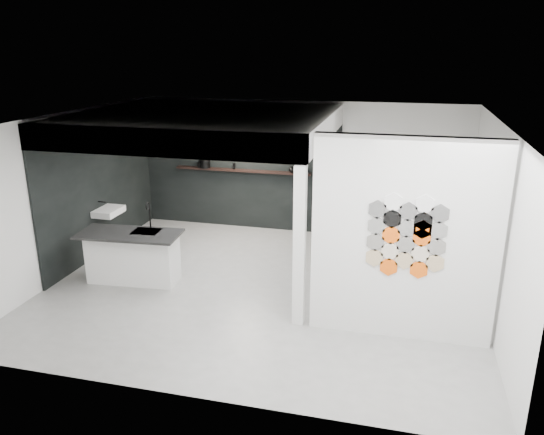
{
  "coord_description": "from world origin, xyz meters",
  "views": [
    {
      "loc": [
        2.12,
        -7.8,
        3.87
      ],
      "look_at": [
        0.1,
        0.3,
        1.15
      ],
      "focal_mm": 35.0,
      "sensor_mm": 36.0,
      "label": 1
    }
  ],
  "objects_px": {
    "stockpot": "(205,163)",
    "glass_vase": "(304,170)",
    "wall_basin": "(109,211)",
    "partition_panel": "(404,241)",
    "kitchen_island": "(133,256)",
    "glass_bowl": "(304,171)",
    "kettle": "(292,169)",
    "bottle_dark": "(234,166)",
    "utensil_cup": "(199,165)"
  },
  "relations": [
    {
      "from": "glass_vase",
      "to": "bottle_dark",
      "type": "distance_m",
      "value": 1.53
    },
    {
      "from": "stockpot",
      "to": "glass_vase",
      "type": "relative_size",
      "value": 1.72
    },
    {
      "from": "kettle",
      "to": "bottle_dark",
      "type": "height_order",
      "value": "bottle_dark"
    },
    {
      "from": "glass_vase",
      "to": "bottle_dark",
      "type": "height_order",
      "value": "bottle_dark"
    },
    {
      "from": "kitchen_island",
      "to": "stockpot",
      "type": "distance_m",
      "value": 3.27
    },
    {
      "from": "stockpot",
      "to": "partition_panel",
      "type": "bearing_deg",
      "value": -42.1
    },
    {
      "from": "partition_panel",
      "to": "bottle_dark",
      "type": "height_order",
      "value": "partition_panel"
    },
    {
      "from": "wall_basin",
      "to": "kitchen_island",
      "type": "relative_size",
      "value": 0.34
    },
    {
      "from": "wall_basin",
      "to": "stockpot",
      "type": "relative_size",
      "value": 2.57
    },
    {
      "from": "glass_bowl",
      "to": "bottle_dark",
      "type": "bearing_deg",
      "value": 180.0
    },
    {
      "from": "partition_panel",
      "to": "kitchen_island",
      "type": "distance_m",
      "value": 4.59
    },
    {
      "from": "kettle",
      "to": "utensil_cup",
      "type": "bearing_deg",
      "value": 165.22
    },
    {
      "from": "stockpot",
      "to": "glass_bowl",
      "type": "height_order",
      "value": "stockpot"
    },
    {
      "from": "partition_panel",
      "to": "bottle_dark",
      "type": "distance_m",
      "value": 5.29
    },
    {
      "from": "kettle",
      "to": "wall_basin",
      "type": "bearing_deg",
      "value": -161.44
    },
    {
      "from": "utensil_cup",
      "to": "kitchen_island",
      "type": "bearing_deg",
      "value": -90.41
    },
    {
      "from": "wall_basin",
      "to": "glass_vase",
      "type": "height_order",
      "value": "glass_vase"
    },
    {
      "from": "partition_panel",
      "to": "kettle",
      "type": "relative_size",
      "value": 18.21
    },
    {
      "from": "glass_bowl",
      "to": "kitchen_island",
      "type": "bearing_deg",
      "value": -127.01
    },
    {
      "from": "glass_bowl",
      "to": "utensil_cup",
      "type": "xyz_separation_m",
      "value": [
        -2.33,
        0.0,
        0.01
      ]
    },
    {
      "from": "glass_vase",
      "to": "wall_basin",
      "type": "bearing_deg",
      "value": -148.65
    },
    {
      "from": "partition_panel",
      "to": "glass_vase",
      "type": "distance_m",
      "value": 4.39
    },
    {
      "from": "kitchen_island",
      "to": "bottle_dark",
      "type": "xyz_separation_m",
      "value": [
        0.82,
        3.12,
        0.93
      ]
    },
    {
      "from": "partition_panel",
      "to": "kettle",
      "type": "bearing_deg",
      "value": 121.05
    },
    {
      "from": "bottle_dark",
      "to": "utensil_cup",
      "type": "xyz_separation_m",
      "value": [
        -0.8,
        0.0,
        -0.01
      ]
    },
    {
      "from": "stockpot",
      "to": "glass_vase",
      "type": "xyz_separation_m",
      "value": [
        2.2,
        0.0,
        -0.03
      ]
    },
    {
      "from": "partition_panel",
      "to": "stockpot",
      "type": "xyz_separation_m",
      "value": [
        -4.28,
        3.87,
        0.02
      ]
    },
    {
      "from": "partition_panel",
      "to": "kitchen_island",
      "type": "bearing_deg",
      "value": 170.45
    },
    {
      "from": "partition_panel",
      "to": "kitchen_island",
      "type": "height_order",
      "value": "partition_panel"
    },
    {
      "from": "kitchen_island",
      "to": "glass_bowl",
      "type": "xyz_separation_m",
      "value": [
        2.35,
        3.12,
        0.91
      ]
    },
    {
      "from": "stockpot",
      "to": "glass_vase",
      "type": "height_order",
      "value": "stockpot"
    },
    {
      "from": "wall_basin",
      "to": "bottle_dark",
      "type": "distance_m",
      "value": 2.83
    },
    {
      "from": "glass_vase",
      "to": "partition_panel",
      "type": "bearing_deg",
      "value": -61.77
    },
    {
      "from": "bottle_dark",
      "to": "glass_bowl",
      "type": "bearing_deg",
      "value": 0.0
    },
    {
      "from": "wall_basin",
      "to": "glass_vase",
      "type": "relative_size",
      "value": 4.43
    },
    {
      "from": "wall_basin",
      "to": "stockpot",
      "type": "bearing_deg",
      "value": 60.1
    },
    {
      "from": "partition_panel",
      "to": "utensil_cup",
      "type": "relative_size",
      "value": 24.89
    },
    {
      "from": "kitchen_island",
      "to": "utensil_cup",
      "type": "bearing_deg",
      "value": 85.17
    },
    {
      "from": "kitchen_island",
      "to": "stockpot",
      "type": "height_order",
      "value": "stockpot"
    },
    {
      "from": "partition_panel",
      "to": "glass_bowl",
      "type": "bearing_deg",
      "value": 118.23
    },
    {
      "from": "kitchen_island",
      "to": "bottle_dark",
      "type": "distance_m",
      "value": 3.36
    },
    {
      "from": "glass_vase",
      "to": "bottle_dark",
      "type": "bearing_deg",
      "value": 180.0
    },
    {
      "from": "wall_basin",
      "to": "utensil_cup",
      "type": "bearing_deg",
      "value": 62.83
    },
    {
      "from": "glass_vase",
      "to": "utensil_cup",
      "type": "bearing_deg",
      "value": 180.0
    },
    {
      "from": "partition_panel",
      "to": "wall_basin",
      "type": "xyz_separation_m",
      "value": [
        -5.46,
        1.8,
        -0.55
      ]
    },
    {
      "from": "glass_vase",
      "to": "utensil_cup",
      "type": "distance_m",
      "value": 2.33
    },
    {
      "from": "stockpot",
      "to": "glass_bowl",
      "type": "relative_size",
      "value": 1.77
    },
    {
      "from": "partition_panel",
      "to": "glass_vase",
      "type": "height_order",
      "value": "partition_panel"
    },
    {
      "from": "stockpot",
      "to": "glass_bowl",
      "type": "bearing_deg",
      "value": 0.0
    },
    {
      "from": "kettle",
      "to": "glass_bowl",
      "type": "bearing_deg",
      "value": -14.78
    }
  ]
}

